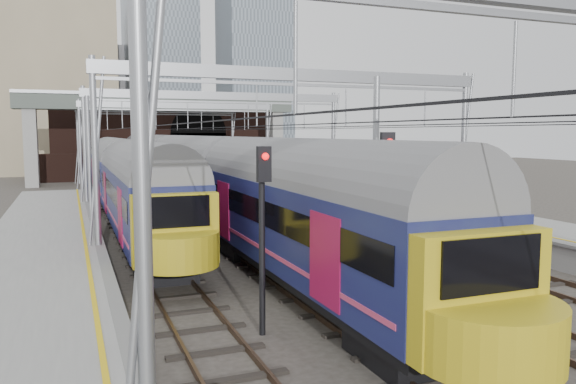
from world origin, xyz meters
name	(u,v)px	position (x,y,z in m)	size (l,w,h in m)	color
ground	(408,312)	(0.00, 0.00, 0.00)	(160.00, 160.00, 0.00)	#38332D
platform_left	(32,308)	(-10.18, 2.50, 0.55)	(4.32, 55.00, 1.12)	gray
tracks	(252,230)	(0.00, 15.00, 0.02)	(14.40, 80.00, 0.22)	#4C3828
overhead_line	(221,112)	(0.00, 21.49, 6.57)	(16.80, 80.00, 8.00)	gray
retaining_wall	(166,141)	(1.40, 51.93, 4.33)	(28.00, 2.75, 9.00)	black
overbridge	(161,113)	(0.00, 46.00, 7.27)	(28.00, 3.00, 9.25)	gray
city_skyline	(153,50)	(2.73, 70.48, 17.09)	(37.50, 27.50, 60.00)	tan
train_main	(171,168)	(-2.00, 28.80, 2.60)	(2.98, 68.88, 5.07)	black
train_second	(126,179)	(-6.00, 20.46, 2.52)	(2.85, 32.98, 4.89)	black
signal_near_left	(263,218)	(-4.56, -0.26, 3.09)	(0.35, 0.47, 4.90)	black
signal_near_centre	(384,205)	(-1.16, -0.48, 3.28)	(0.39, 0.48, 5.25)	black
equip_cover_a	(371,260)	(2.27, 6.18, 0.04)	(0.76, 0.54, 0.09)	#173BAF
equip_cover_b	(346,264)	(1.03, 5.94, 0.05)	(0.88, 0.62, 0.10)	#173BAF
equip_cover_c	(490,279)	(4.74, 2.00, 0.05)	(0.91, 0.65, 0.11)	#173BAF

